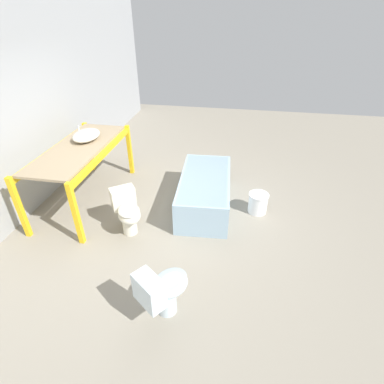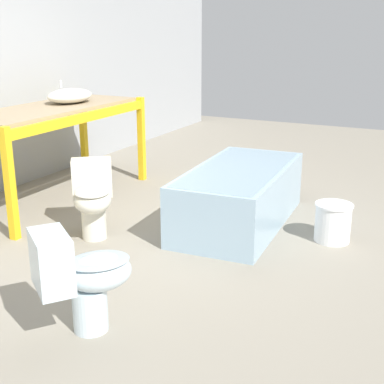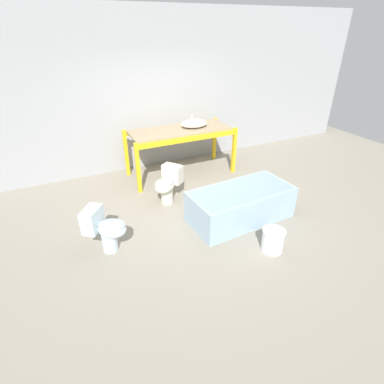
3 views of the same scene
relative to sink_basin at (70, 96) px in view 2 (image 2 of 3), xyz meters
The scene contains 7 objects.
ground_plane 1.90m from the sink_basin, 112.88° to the right, with size 12.00×12.00×0.00m, color gray.
shelving_rack 0.37m from the sink_basin, behind, with size 2.17×0.92×0.99m.
sink_basin is the anchor object (origin of this frame).
bathtub_main 2.15m from the sink_basin, 93.87° to the right, with size 1.72×0.90×0.54m.
toilet_near 1.57m from the sink_basin, 135.17° to the right, with size 0.65×0.60×0.66m.
toilet_far 3.02m from the sink_basin, 140.64° to the right, with size 0.65×0.61×0.66m.
bucket_white 3.03m from the sink_basin, 93.35° to the right, with size 0.32×0.32×0.33m.
Camera 2 is at (-3.93, -2.27, 1.78)m, focal length 50.00 mm.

